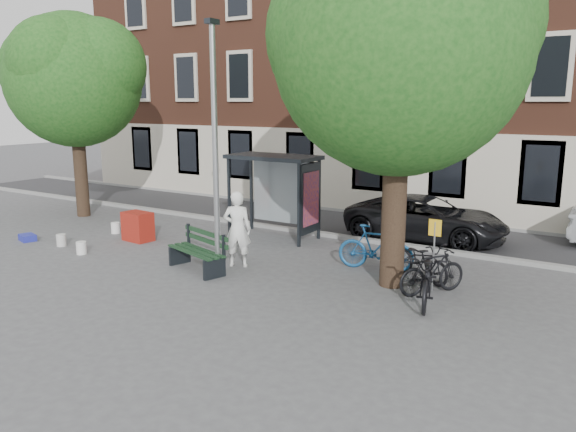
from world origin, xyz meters
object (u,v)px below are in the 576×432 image
at_px(bike_d, 432,271).
at_px(car_dark, 426,218).
at_px(bench, 198,253).
at_px(bike_c, 428,278).
at_px(lamppost, 216,163).
at_px(bus_shelter, 286,178).
at_px(red_stand, 138,226).
at_px(painter, 237,229).
at_px(bike_a, 421,260).
at_px(bike_b, 376,248).
at_px(notice_sign, 434,241).

height_order(bike_d, car_dark, car_dark).
relative_size(bench, bike_c, 0.94).
bearing_deg(car_dark, bench, 146.44).
bearing_deg(lamppost, bus_shelter, 98.43).
bearing_deg(bike_d, car_dark, -35.99).
bearing_deg(bike_c, bench, 172.44).
bearing_deg(red_stand, painter, -7.31).
relative_size(bus_shelter, bike_a, 1.54).
height_order(bike_b, car_dark, car_dark).
relative_size(lamppost, bike_c, 2.81).
distance_m(bike_c, bike_d, 0.64).
relative_size(bike_a, notice_sign, 1.11).
height_order(bus_shelter, notice_sign, bus_shelter).
xyz_separation_m(bike_a, bike_b, (-1.25, 0.13, 0.10)).
height_order(painter, bike_d, painter).
bearing_deg(bike_d, notice_sign, -41.39).
xyz_separation_m(bike_b, bike_c, (1.93, -1.66, -0.02)).
bearing_deg(bus_shelter, notice_sign, -24.09).
bearing_deg(red_stand, lamppost, -17.67).
bearing_deg(bike_a, bus_shelter, 99.53).
height_order(painter, car_dark, painter).
bearing_deg(car_dark, bike_a, -164.92).
relative_size(lamppost, bench, 3.00).
bearing_deg(painter, bench, 28.23).
height_order(bus_shelter, bike_b, bus_shelter).
bearing_deg(lamppost, bike_c, 8.76).
height_order(bench, bike_b, bike_b).
bearing_deg(bike_c, lamppost, 173.29).
height_order(lamppost, car_dark, lamppost).
relative_size(car_dark, red_stand, 5.48).
relative_size(bench, bike_b, 1.04).
relative_size(bike_a, bike_d, 1.05).
height_order(bike_b, bike_d, bike_b).
xyz_separation_m(bike_b, bike_d, (1.82, -1.02, -0.06)).
height_order(bike_d, notice_sign, notice_sign).
xyz_separation_m(bike_c, notice_sign, (-0.17, 0.84, 0.59)).
xyz_separation_m(lamppost, car_dark, (3.19, 6.27, -2.10)).
height_order(bike_a, bike_c, bike_c).
bearing_deg(red_stand, car_dark, 33.08).
bearing_deg(notice_sign, red_stand, -178.49).
bearing_deg(bike_d, bike_a, -23.75).
xyz_separation_m(bench, car_dark, (3.83, 6.28, 0.23)).
bearing_deg(red_stand, notice_sign, 1.54).
distance_m(bike_a, bike_b, 1.26).
bearing_deg(bike_c, bus_shelter, 134.38).
bearing_deg(painter, bike_d, 161.85).
height_order(lamppost, bus_shelter, lamppost).
distance_m(bike_c, car_dark, 5.81).
relative_size(bike_d, red_stand, 1.95).
bearing_deg(car_dark, bus_shelter, 117.46).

